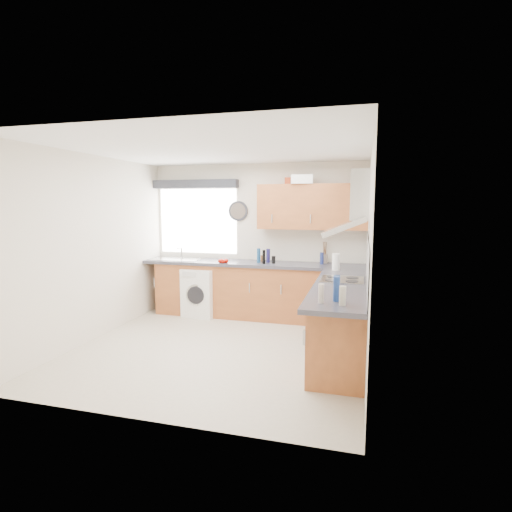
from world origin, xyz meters
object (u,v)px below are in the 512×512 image
(extractor_hood, at_px, (353,210))
(upper_cabinets, at_px, (312,207))
(oven, at_px, (341,318))
(washing_machine, at_px, (202,292))

(extractor_hood, bearing_deg, upper_cabinets, 116.13)
(oven, bearing_deg, upper_cabinets, 112.54)
(washing_machine, bearing_deg, oven, -19.43)
(extractor_hood, xyz_separation_m, washing_machine, (-2.43, 1.10, -1.37))
(oven, height_order, upper_cabinets, upper_cabinets)
(extractor_hood, distance_m, upper_cabinets, 1.48)
(oven, distance_m, upper_cabinets, 1.99)
(oven, distance_m, extractor_hood, 1.35)
(oven, xyz_separation_m, washing_machine, (-2.33, 1.10, -0.03))
(oven, xyz_separation_m, extractor_hood, (0.10, -0.00, 1.34))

